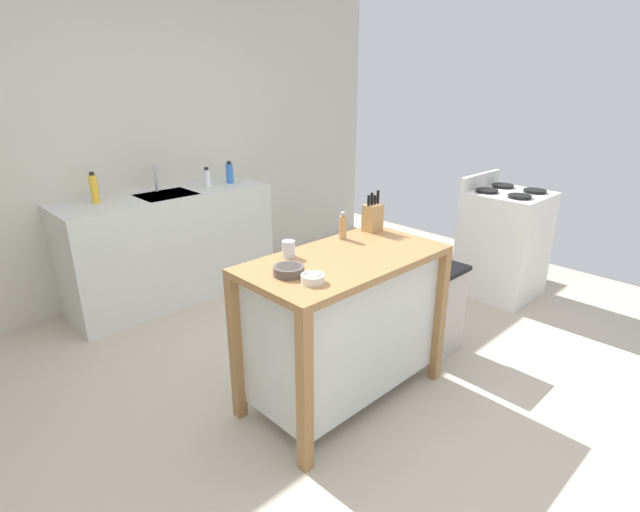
{
  "coord_description": "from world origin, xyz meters",
  "views": [
    {
      "loc": [
        -1.74,
        -1.56,
        1.81
      ],
      "look_at": [
        0.06,
        0.32,
        0.85
      ],
      "focal_mm": 27.12,
      "sensor_mm": 36.0,
      "label": 1
    }
  ],
  "objects_px": {
    "knife_block": "(373,217)",
    "pepper_grinder": "(343,226)",
    "trash_bin": "(436,310)",
    "bowl_ceramic_small": "(289,270)",
    "bottle_hand_soap": "(207,178)",
    "stove": "(503,243)",
    "kitchen_island": "(344,321)",
    "bottle_dish_soap": "(230,173)",
    "bowl_stoneware_deep": "(313,278)",
    "sink_faucet": "(156,178)",
    "bottle_spray_cleaner": "(94,189)",
    "drinking_cup": "(289,249)"
  },
  "relations": [
    {
      "from": "knife_block",
      "to": "drinking_cup",
      "type": "relative_size",
      "value": 2.77
    },
    {
      "from": "bottle_spray_cleaner",
      "to": "bowl_ceramic_small",
      "type": "bearing_deg",
      "value": -85.68
    },
    {
      "from": "knife_block",
      "to": "sink_faucet",
      "type": "relative_size",
      "value": 1.15
    },
    {
      "from": "bottle_hand_soap",
      "to": "bottle_spray_cleaner",
      "type": "height_order",
      "value": "bottle_spray_cleaner"
    },
    {
      "from": "pepper_grinder",
      "to": "trash_bin",
      "type": "height_order",
      "value": "pepper_grinder"
    },
    {
      "from": "kitchen_island",
      "to": "bowl_stoneware_deep",
      "type": "distance_m",
      "value": 0.57
    },
    {
      "from": "bowl_ceramic_small",
      "to": "bottle_hand_soap",
      "type": "bearing_deg",
      "value": 68.99
    },
    {
      "from": "bottle_dish_soap",
      "to": "bottle_spray_cleaner",
      "type": "xyz_separation_m",
      "value": [
        -1.16,
        0.08,
        0.02
      ]
    },
    {
      "from": "trash_bin",
      "to": "bottle_spray_cleaner",
      "type": "distance_m",
      "value": 2.67
    },
    {
      "from": "bowl_ceramic_small",
      "to": "sink_faucet",
      "type": "relative_size",
      "value": 0.71
    },
    {
      "from": "trash_bin",
      "to": "bottle_spray_cleaner",
      "type": "bearing_deg",
      "value": 122.17
    },
    {
      "from": "knife_block",
      "to": "drinking_cup",
      "type": "distance_m",
      "value": 0.69
    },
    {
      "from": "bowl_stoneware_deep",
      "to": "stove",
      "type": "distance_m",
      "value": 2.5
    },
    {
      "from": "bottle_dish_soap",
      "to": "knife_block",
      "type": "bearing_deg",
      "value": -94.59
    },
    {
      "from": "trash_bin",
      "to": "bottle_dish_soap",
      "type": "bearing_deg",
      "value": 95.84
    },
    {
      "from": "knife_block",
      "to": "drinking_cup",
      "type": "xyz_separation_m",
      "value": [
        -0.69,
        0.0,
        -0.05
      ]
    },
    {
      "from": "bottle_spray_cleaner",
      "to": "bowl_stoneware_deep",
      "type": "bearing_deg",
      "value": -85.5
    },
    {
      "from": "knife_block",
      "to": "trash_bin",
      "type": "xyz_separation_m",
      "value": [
        0.36,
        -0.29,
        -0.67
      ]
    },
    {
      "from": "bowl_ceramic_small",
      "to": "stove",
      "type": "height_order",
      "value": "stove"
    },
    {
      "from": "bowl_stoneware_deep",
      "to": "bottle_dish_soap",
      "type": "distance_m",
      "value": 2.37
    },
    {
      "from": "drinking_cup",
      "to": "stove",
      "type": "relative_size",
      "value": 0.09
    },
    {
      "from": "kitchen_island",
      "to": "bottle_hand_soap",
      "type": "distance_m",
      "value": 2.11
    },
    {
      "from": "pepper_grinder",
      "to": "bottle_dish_soap",
      "type": "xyz_separation_m",
      "value": [
        0.4,
        1.79,
        0.02
      ]
    },
    {
      "from": "bottle_hand_soap",
      "to": "stove",
      "type": "bearing_deg",
      "value": -48.67
    },
    {
      "from": "kitchen_island",
      "to": "drinking_cup",
      "type": "height_order",
      "value": "drinking_cup"
    },
    {
      "from": "trash_bin",
      "to": "kitchen_island",
      "type": "bearing_deg",
      "value": 174.19
    },
    {
      "from": "trash_bin",
      "to": "knife_block",
      "type": "bearing_deg",
      "value": 141.04
    },
    {
      "from": "bottle_dish_soap",
      "to": "bowl_ceramic_small",
      "type": "bearing_deg",
      "value": -116.59
    },
    {
      "from": "sink_faucet",
      "to": "bottle_spray_cleaner",
      "type": "bearing_deg",
      "value": -173.86
    },
    {
      "from": "knife_block",
      "to": "bowl_ceramic_small",
      "type": "distance_m",
      "value": 0.88
    },
    {
      "from": "stove",
      "to": "bottle_dish_soap",
      "type": "bearing_deg",
      "value": 127.18
    },
    {
      "from": "kitchen_island",
      "to": "sink_faucet",
      "type": "relative_size",
      "value": 5.33
    },
    {
      "from": "kitchen_island",
      "to": "bowl_stoneware_deep",
      "type": "relative_size",
      "value": 10.36
    },
    {
      "from": "bottle_hand_soap",
      "to": "bowl_ceramic_small",
      "type": "bearing_deg",
      "value": -111.01
    },
    {
      "from": "bowl_stoneware_deep",
      "to": "bowl_ceramic_small",
      "type": "distance_m",
      "value": 0.15
    },
    {
      "from": "pepper_grinder",
      "to": "trash_bin",
      "type": "bearing_deg",
      "value": -26.66
    },
    {
      "from": "trash_bin",
      "to": "bowl_ceramic_small",
      "type": "bearing_deg",
      "value": 175.25
    },
    {
      "from": "kitchen_island",
      "to": "bottle_spray_cleaner",
      "type": "distance_m",
      "value": 2.23
    },
    {
      "from": "pepper_grinder",
      "to": "stove",
      "type": "height_order",
      "value": "pepper_grinder"
    },
    {
      "from": "kitchen_island",
      "to": "knife_block",
      "type": "xyz_separation_m",
      "value": [
        0.47,
        0.21,
        0.49
      ]
    },
    {
      "from": "kitchen_island",
      "to": "bottle_spray_cleaner",
      "type": "height_order",
      "value": "bottle_spray_cleaner"
    },
    {
      "from": "knife_block",
      "to": "pepper_grinder",
      "type": "height_order",
      "value": "knife_block"
    },
    {
      "from": "knife_block",
      "to": "sink_faucet",
      "type": "distance_m",
      "value": 2.01
    },
    {
      "from": "kitchen_island",
      "to": "bottle_spray_cleaner",
      "type": "relative_size",
      "value": 4.94
    },
    {
      "from": "knife_block",
      "to": "stove",
      "type": "height_order",
      "value": "knife_block"
    },
    {
      "from": "bottle_hand_soap",
      "to": "bowl_stoneware_deep",
      "type": "bearing_deg",
      "value": -109.2
    },
    {
      "from": "bowl_ceramic_small",
      "to": "bottle_hand_soap",
      "type": "relative_size",
      "value": 0.91
    },
    {
      "from": "bowl_ceramic_small",
      "to": "sink_faucet",
      "type": "height_order",
      "value": "sink_faucet"
    },
    {
      "from": "knife_block",
      "to": "drinking_cup",
      "type": "bearing_deg",
      "value": 179.71
    },
    {
      "from": "trash_bin",
      "to": "sink_faucet",
      "type": "height_order",
      "value": "sink_faucet"
    }
  ]
}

